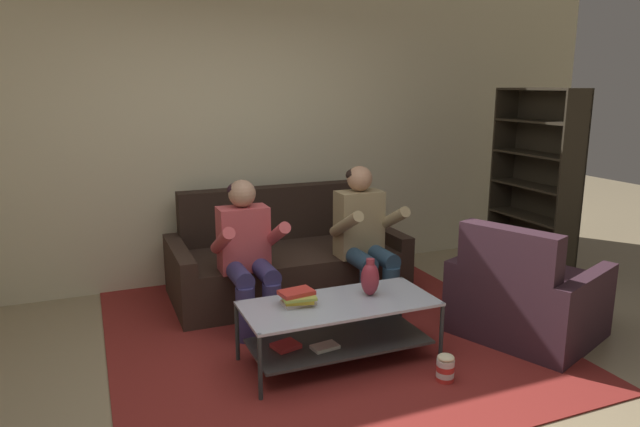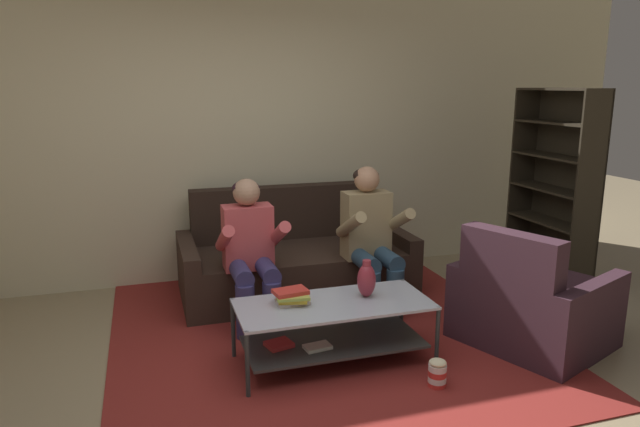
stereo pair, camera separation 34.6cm
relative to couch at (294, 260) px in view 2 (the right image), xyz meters
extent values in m
plane|color=#968362|center=(-0.44, -1.83, -0.29)|extent=(16.80, 16.80, 0.00)
cube|color=beige|center=(-0.44, 0.63, 1.16)|extent=(8.40, 0.12, 2.90)
cube|color=#31231B|center=(0.00, -0.06, -0.08)|extent=(1.74, 0.98, 0.42)
cube|color=black|center=(0.00, 0.34, 0.38)|extent=(1.74, 0.18, 0.49)
cube|color=#31231B|center=(-0.93, -0.06, -0.02)|extent=(0.13, 0.98, 0.54)
cube|color=#31231B|center=(0.93, -0.06, -0.02)|extent=(0.13, 0.98, 0.54)
cylinder|color=navy|center=(-0.60, -0.86, -0.08)|extent=(0.14, 0.14, 0.42)
cylinder|color=navy|center=(-0.40, -0.86, -0.08)|extent=(0.14, 0.14, 0.42)
cylinder|color=navy|center=(-0.60, -0.68, 0.17)|extent=(0.14, 0.42, 0.14)
cylinder|color=navy|center=(-0.40, -0.68, 0.17)|extent=(0.14, 0.42, 0.14)
cube|color=#C54B4F|center=(-0.50, -0.47, 0.38)|extent=(0.38, 0.22, 0.50)
cylinder|color=#C54B4F|center=(-0.70, -0.65, 0.43)|extent=(0.09, 0.49, 0.31)
cylinder|color=#C54B4F|center=(-0.29, -0.65, 0.43)|extent=(0.09, 0.49, 0.31)
sphere|color=tan|center=(-0.50, -0.47, 0.74)|extent=(0.21, 0.21, 0.21)
ellipsoid|color=black|center=(-0.50, -0.45, 0.76)|extent=(0.21, 0.21, 0.13)
cylinder|color=navy|center=(0.40, -0.86, -0.08)|extent=(0.14, 0.14, 0.42)
cylinder|color=navy|center=(0.60, -0.86, -0.08)|extent=(0.14, 0.14, 0.42)
cylinder|color=navy|center=(0.40, -0.68, 0.17)|extent=(0.14, 0.42, 0.14)
cylinder|color=navy|center=(0.60, -0.68, 0.17)|extent=(0.14, 0.42, 0.14)
cube|color=#9B865E|center=(0.50, -0.47, 0.41)|extent=(0.38, 0.22, 0.55)
cylinder|color=#9B865E|center=(0.29, -0.65, 0.46)|extent=(0.09, 0.49, 0.31)
cylinder|color=#9B865E|center=(0.70, -0.65, 0.46)|extent=(0.09, 0.49, 0.31)
sphere|color=tan|center=(0.50, -0.47, 0.79)|extent=(0.21, 0.21, 0.21)
ellipsoid|color=black|center=(0.50, -0.45, 0.81)|extent=(0.21, 0.21, 0.13)
cube|color=#B1B9CB|center=(-0.10, -1.40, 0.13)|extent=(1.28, 0.57, 0.02)
cube|color=#3B3C3B|center=(-0.10, -1.40, -0.14)|extent=(1.18, 0.52, 0.02)
cylinder|color=#2C3536|center=(-0.73, -1.67, -0.07)|extent=(0.03, 0.03, 0.43)
cylinder|color=#2C3536|center=(0.52, -1.67, -0.07)|extent=(0.03, 0.03, 0.43)
cylinder|color=#2C3536|center=(-0.73, -1.13, -0.07)|extent=(0.03, 0.03, 0.43)
cylinder|color=#2C3536|center=(0.52, -1.13, -0.07)|extent=(0.03, 0.03, 0.43)
cube|color=red|center=(-0.47, -1.38, -0.11)|extent=(0.19, 0.18, 0.03)
cube|color=silver|center=(-0.24, -1.48, -0.12)|extent=(0.19, 0.13, 0.02)
cube|color=maroon|center=(-0.05, -0.83, -0.28)|extent=(3.01, 3.34, 0.01)
cube|color=#904C59|center=(-0.05, -0.83, -0.28)|extent=(1.65, 1.84, 0.00)
ellipsoid|color=maroon|center=(0.15, -1.36, 0.26)|extent=(0.13, 0.13, 0.23)
cylinder|color=maroon|center=(0.15, -1.36, 0.37)|extent=(0.06, 0.06, 0.05)
cube|color=silver|center=(-0.36, -1.34, 0.15)|extent=(0.21, 0.14, 0.02)
cube|color=gold|center=(-0.36, -1.34, 0.18)|extent=(0.21, 0.19, 0.02)
cube|color=#AFBB49|center=(-0.37, -1.34, 0.20)|extent=(0.23, 0.20, 0.02)
cube|color=red|center=(-0.37, -1.33, 0.22)|extent=(0.24, 0.17, 0.03)
cube|color=#2C251A|center=(2.30, -0.07, 0.61)|extent=(0.29, 0.02, 1.80)
cube|color=#2C251A|center=(2.30, -0.96, 0.61)|extent=(0.29, 0.02, 1.80)
cube|color=#2C251A|center=(2.43, -0.51, 0.61)|extent=(0.02, 0.90, 1.80)
cube|color=#2C251A|center=(2.30, -0.51, -0.28)|extent=(0.29, 0.86, 0.02)
cube|color=#2C251A|center=(2.30, -0.51, 0.01)|extent=(0.29, 0.86, 0.02)
cube|color=#2C251A|center=(2.30, -0.51, 0.31)|extent=(0.29, 0.86, 0.02)
cube|color=#2C251A|center=(2.30, -0.51, 0.61)|extent=(0.29, 0.86, 0.02)
cube|color=#2C251A|center=(2.30, -0.51, 0.91)|extent=(0.29, 0.86, 0.02)
cube|color=#2C251A|center=(2.30, -0.51, 1.21)|extent=(0.29, 0.86, 0.02)
cube|color=#2C251A|center=(2.30, -0.51, 1.50)|extent=(0.29, 0.86, 0.02)
cube|color=gold|center=(2.28, -0.11, -0.19)|extent=(0.21, 0.03, 0.16)
cube|color=gold|center=(2.30, -0.15, -0.16)|extent=(0.25, 0.04, 0.22)
cube|color=#2558B0|center=(2.30, -0.20, -0.17)|extent=(0.25, 0.03, 0.20)
cube|color=teal|center=(2.28, -0.23, -0.15)|extent=(0.21, 0.03, 0.22)
cube|color=orange|center=(2.27, -0.28, -0.15)|extent=(0.19, 0.05, 0.23)
cube|color=gold|center=(2.30, -0.34, -0.17)|extent=(0.25, 0.05, 0.20)
cube|color=gold|center=(2.27, -0.40, -0.16)|extent=(0.19, 0.04, 0.21)
cube|color=#A1744B|center=(2.27, -0.44, -0.19)|extent=(0.20, 0.03, 0.16)
cube|color=#361F29|center=(1.38, -1.53, -0.06)|extent=(1.06, 0.98, 0.46)
cube|color=#361F29|center=(1.06, -1.66, 0.38)|extent=(0.41, 0.71, 0.42)
cube|color=#361F29|center=(1.53, -1.91, -0.01)|extent=(0.83, 0.42, 0.56)
cube|color=#361F29|center=(1.22, -1.15, -0.01)|extent=(0.83, 0.42, 0.56)
cylinder|color=red|center=(0.40, -1.90, -0.27)|extent=(0.11, 0.11, 0.04)
cylinder|color=white|center=(0.40, -1.90, -0.23)|extent=(0.11, 0.11, 0.04)
cylinder|color=red|center=(0.40, -1.90, -0.19)|extent=(0.11, 0.11, 0.04)
cylinder|color=white|center=(0.40, -1.90, -0.15)|extent=(0.11, 0.11, 0.04)
ellipsoid|color=beige|center=(0.40, -1.90, -0.12)|extent=(0.11, 0.11, 0.04)
camera|label=1|loc=(-1.57, -4.62, 1.54)|focal=32.00mm
camera|label=2|loc=(-1.24, -4.74, 1.54)|focal=32.00mm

